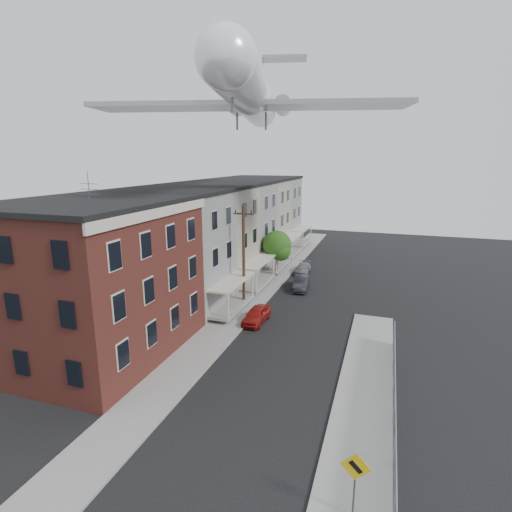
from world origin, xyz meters
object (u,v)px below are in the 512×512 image
at_px(utility_pole, 244,256).
at_px(street_tree, 278,246).
at_px(warning_sign, 355,475).
at_px(car_mid, 301,283).
at_px(car_near, 256,315).
at_px(car_far, 303,269).
at_px(airplane, 251,95).

xyz_separation_m(utility_pole, street_tree, (0.33, 9.92, -1.22)).
height_order(warning_sign, car_mid, warning_sign).
bearing_deg(warning_sign, car_near, 119.41).
height_order(street_tree, car_far, street_tree).
bearing_deg(car_mid, utility_pole, -127.64).
bearing_deg(airplane, car_far, 73.28).
bearing_deg(car_near, street_tree, 99.90).
distance_m(utility_pole, car_far, 13.14).
relative_size(street_tree, airplane, 0.18).
height_order(warning_sign, street_tree, street_tree).
height_order(warning_sign, utility_pole, utility_pole).
height_order(car_mid, car_far, car_mid).
relative_size(warning_sign, car_far, 0.73).
distance_m(car_far, airplane, 20.17).
distance_m(warning_sign, utility_pole, 22.25).
bearing_deg(utility_pole, street_tree, 88.11).
bearing_deg(car_mid, street_tree, 127.38).
xyz_separation_m(street_tree, car_near, (1.85, -12.94, -2.81)).
height_order(warning_sign, car_far, warning_sign).
xyz_separation_m(street_tree, car_far, (2.42, 2.25, -2.89)).
relative_size(car_far, airplane, 0.13).
height_order(car_near, car_mid, car_mid).
bearing_deg(airplane, street_tree, 86.25).
bearing_deg(car_near, car_far, 89.60).
xyz_separation_m(street_tree, airplane, (-0.49, -7.44, 14.56)).
relative_size(car_near, car_far, 0.97).
bearing_deg(car_mid, warning_sign, -80.42).
bearing_deg(street_tree, car_mid, -45.93).
distance_m(warning_sign, car_far, 32.35).
relative_size(utility_pole, airplane, 0.31).
height_order(street_tree, car_near, street_tree).
distance_m(warning_sign, airplane, 29.19).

